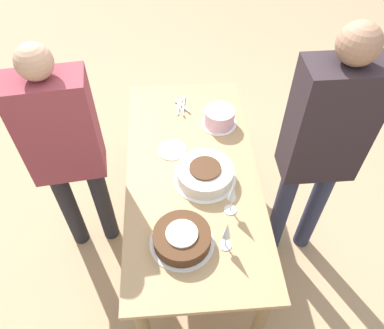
{
  "coord_description": "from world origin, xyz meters",
  "views": [
    {
      "loc": [
        1.45,
        -0.11,
        2.44
      ],
      "look_at": [
        0.0,
        0.0,
        0.79
      ],
      "focal_mm": 35.0,
      "sensor_mm": 36.0,
      "label": 1
    }
  ],
  "objects": [
    {
      "name": "ground_plane",
      "position": [
        0.0,
        0.0,
        0.0
      ],
      "size": [
        12.0,
        12.0,
        0.0
      ],
      "primitive_type": "plane",
      "color": "tan"
    },
    {
      "name": "dining_table",
      "position": [
        0.0,
        0.0,
        0.63
      ],
      "size": [
        1.69,
        0.78,
        0.74
      ],
      "color": "tan",
      "rests_on": "ground_plane"
    },
    {
      "name": "cake_center_white",
      "position": [
        0.07,
        0.07,
        0.79
      ],
      "size": [
        0.37,
        0.37,
        0.1
      ],
      "color": "white",
      "rests_on": "dining_table"
    },
    {
      "name": "cake_front_chocolate",
      "position": [
        0.48,
        -0.09,
        0.78
      ],
      "size": [
        0.33,
        0.33,
        0.09
      ],
      "color": "white",
      "rests_on": "dining_table"
    },
    {
      "name": "cake_back_decorated",
      "position": [
        -0.39,
        0.21,
        0.8
      ],
      "size": [
        0.24,
        0.24,
        0.12
      ],
      "color": "white",
      "rests_on": "dining_table"
    },
    {
      "name": "wine_glass_near",
      "position": [
        0.3,
        0.19,
        0.89
      ],
      "size": [
        0.07,
        0.07,
        0.22
      ],
      "color": "silver",
      "rests_on": "dining_table"
    },
    {
      "name": "wine_glass_far",
      "position": [
        0.52,
        0.13,
        0.87
      ],
      "size": [
        0.07,
        0.07,
        0.21
      ],
      "color": "silver",
      "rests_on": "dining_table"
    },
    {
      "name": "dessert_plate_left",
      "position": [
        -0.17,
        -0.11,
        0.74
      ],
      "size": [
        0.18,
        0.18,
        0.01
      ],
      "color": "silver",
      "rests_on": "dining_table"
    },
    {
      "name": "fork_pile",
      "position": [
        -0.59,
        -0.03,
        0.75
      ],
      "size": [
        0.22,
        0.11,
        0.02
      ],
      "color": "silver",
      "rests_on": "dining_table"
    },
    {
      "name": "person_cutting",
      "position": [
        -0.05,
        -0.71,
        0.95
      ],
      "size": [
        0.26,
        0.42,
        1.58
      ],
      "rotation": [
        0.0,
        0.0,
        1.68
      ],
      "color": "#232328",
      "rests_on": "ground_plane"
    },
    {
      "name": "person_watching",
      "position": [
        0.11,
        0.69,
        1.03
      ],
      "size": [
        0.22,
        0.4,
        1.71
      ],
      "rotation": [
        0.0,
        0.0,
        -1.57
      ],
      "color": "#2D334C",
      "rests_on": "ground_plane"
    }
  ]
}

